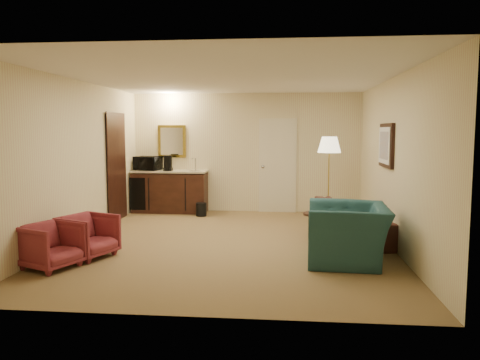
{
  "coord_description": "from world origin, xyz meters",
  "views": [
    {
      "loc": [
        0.85,
        -7.27,
        1.78
      ],
      "look_at": [
        0.11,
        0.5,
        0.96
      ],
      "focal_mm": 35.0,
      "sensor_mm": 36.0,
      "label": 1
    }
  ],
  "objects_px": {
    "sofa": "(351,214)",
    "floor_lamp": "(329,180)",
    "coffee_table": "(327,227)",
    "waste_bin": "(201,209)",
    "microwave": "(148,162)",
    "rose_chair_near": "(88,234)",
    "teal_armchair": "(348,224)",
    "rose_chair_far": "(51,244)",
    "coffee_maker": "(168,163)",
    "wetbar_cabinet": "(170,191)"
  },
  "relations": [
    {
      "from": "sofa",
      "to": "floor_lamp",
      "type": "xyz_separation_m",
      "value": [
        -0.25,
        1.29,
        0.43
      ]
    },
    {
      "from": "coffee_table",
      "to": "waste_bin",
      "type": "height_order",
      "value": "coffee_table"
    },
    {
      "from": "floor_lamp",
      "to": "microwave",
      "type": "bearing_deg",
      "value": 166.23
    },
    {
      "from": "rose_chair_near",
      "to": "coffee_table",
      "type": "xyz_separation_m",
      "value": [
        3.45,
        1.35,
        -0.11
      ]
    },
    {
      "from": "teal_armchair",
      "to": "rose_chair_far",
      "type": "height_order",
      "value": "teal_armchair"
    },
    {
      "from": "teal_armchair",
      "to": "coffee_maker",
      "type": "distance_m",
      "value": 4.92
    },
    {
      "from": "teal_armchair",
      "to": "waste_bin",
      "type": "height_order",
      "value": "teal_armchair"
    },
    {
      "from": "wetbar_cabinet",
      "to": "microwave",
      "type": "bearing_deg",
      "value": 176.53
    },
    {
      "from": "waste_bin",
      "to": "rose_chair_far",
      "type": "bearing_deg",
      "value": -108.07
    },
    {
      "from": "floor_lamp",
      "to": "teal_armchair",
      "type": "bearing_deg",
      "value": -89.63
    },
    {
      "from": "wetbar_cabinet",
      "to": "rose_chair_near",
      "type": "bearing_deg",
      "value": -93.82
    },
    {
      "from": "floor_lamp",
      "to": "coffee_maker",
      "type": "xyz_separation_m",
      "value": [
        -3.36,
        0.83,
        0.25
      ]
    },
    {
      "from": "rose_chair_near",
      "to": "microwave",
      "type": "height_order",
      "value": "microwave"
    },
    {
      "from": "wetbar_cabinet",
      "to": "sofa",
      "type": "height_order",
      "value": "wetbar_cabinet"
    },
    {
      "from": "rose_chair_near",
      "to": "teal_armchair",
      "type": "bearing_deg",
      "value": -65.98
    },
    {
      "from": "rose_chair_far",
      "to": "rose_chair_near",
      "type": "bearing_deg",
      "value": -0.73
    },
    {
      "from": "floor_lamp",
      "to": "waste_bin",
      "type": "height_order",
      "value": "floor_lamp"
    },
    {
      "from": "teal_armchair",
      "to": "floor_lamp",
      "type": "relative_size",
      "value": 0.72
    },
    {
      "from": "microwave",
      "to": "teal_armchair",
      "type": "bearing_deg",
      "value": -28.9
    },
    {
      "from": "wetbar_cabinet",
      "to": "coffee_table",
      "type": "bearing_deg",
      "value": -36.78
    },
    {
      "from": "wetbar_cabinet",
      "to": "teal_armchair",
      "type": "distance_m",
      "value": 4.94
    },
    {
      "from": "sofa",
      "to": "microwave",
      "type": "relative_size",
      "value": 3.82
    },
    {
      "from": "wetbar_cabinet",
      "to": "waste_bin",
      "type": "xyz_separation_m",
      "value": [
        0.77,
        -0.43,
        -0.32
      ]
    },
    {
      "from": "floor_lamp",
      "to": "wetbar_cabinet",
      "type": "bearing_deg",
      "value": 164.75
    },
    {
      "from": "waste_bin",
      "to": "teal_armchair",
      "type": "bearing_deg",
      "value": -50.83
    },
    {
      "from": "sofa",
      "to": "wetbar_cabinet",
      "type": "bearing_deg",
      "value": 47.71
    },
    {
      "from": "sofa",
      "to": "rose_chair_near",
      "type": "distance_m",
      "value": 4.15
    },
    {
      "from": "teal_armchair",
      "to": "rose_chair_far",
      "type": "relative_size",
      "value": 1.84
    },
    {
      "from": "waste_bin",
      "to": "microwave",
      "type": "relative_size",
      "value": 0.51
    },
    {
      "from": "sofa",
      "to": "floor_lamp",
      "type": "distance_m",
      "value": 1.38
    },
    {
      "from": "wetbar_cabinet",
      "to": "floor_lamp",
      "type": "xyz_separation_m",
      "value": [
        3.35,
        -0.91,
        0.38
      ]
    },
    {
      "from": "rose_chair_far",
      "to": "coffee_maker",
      "type": "distance_m",
      "value": 4.33
    },
    {
      "from": "coffee_table",
      "to": "waste_bin",
      "type": "distance_m",
      "value": 3.13
    },
    {
      "from": "wetbar_cabinet",
      "to": "coffee_table",
      "type": "height_order",
      "value": "wetbar_cabinet"
    },
    {
      "from": "sofa",
      "to": "waste_bin",
      "type": "height_order",
      "value": "sofa"
    },
    {
      "from": "sofa",
      "to": "waste_bin",
      "type": "distance_m",
      "value": 3.35
    },
    {
      "from": "sofa",
      "to": "coffee_maker",
      "type": "relative_size",
      "value": 6.26
    },
    {
      "from": "coffee_table",
      "to": "coffee_maker",
      "type": "relative_size",
      "value": 2.36
    },
    {
      "from": "coffee_maker",
      "to": "teal_armchair",
      "type": "bearing_deg",
      "value": -48.68
    },
    {
      "from": "rose_chair_far",
      "to": "microwave",
      "type": "relative_size",
      "value": 1.19
    },
    {
      "from": "sofa",
      "to": "waste_bin",
      "type": "relative_size",
      "value": 7.49
    },
    {
      "from": "rose_chair_far",
      "to": "waste_bin",
      "type": "height_order",
      "value": "rose_chair_far"
    },
    {
      "from": "rose_chair_far",
      "to": "coffee_table",
      "type": "relative_size",
      "value": 0.83
    },
    {
      "from": "coffee_maker",
      "to": "sofa",
      "type": "bearing_deg",
      "value": -32.76
    },
    {
      "from": "wetbar_cabinet",
      "to": "sofa",
      "type": "bearing_deg",
      "value": -31.46
    },
    {
      "from": "teal_armchair",
      "to": "rose_chair_far",
      "type": "distance_m",
      "value": 3.94
    },
    {
      "from": "wetbar_cabinet",
      "to": "rose_chair_far",
      "type": "height_order",
      "value": "wetbar_cabinet"
    },
    {
      "from": "wetbar_cabinet",
      "to": "rose_chair_near",
      "type": "relative_size",
      "value": 2.45
    },
    {
      "from": "teal_armchair",
      "to": "coffee_maker",
      "type": "xyz_separation_m",
      "value": [
        -3.38,
        3.53,
        0.56
      ]
    },
    {
      "from": "rose_chair_near",
      "to": "coffee_maker",
      "type": "xyz_separation_m",
      "value": [
        0.24,
        3.66,
        0.75
      ]
    }
  ]
}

